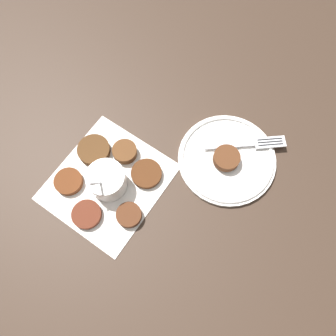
% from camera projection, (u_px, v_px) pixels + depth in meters
% --- Properties ---
extents(ground_plane, '(4.00, 4.00, 0.00)m').
position_uv_depth(ground_plane, '(109.00, 175.00, 0.77)').
color(ground_plane, '#38281E').
extents(napkin, '(0.30, 0.29, 0.00)m').
position_uv_depth(napkin, '(108.00, 182.00, 0.77)').
color(napkin, silver).
rests_on(napkin, ground_plane).
extents(sauce_bowl, '(0.09, 0.09, 0.12)m').
position_uv_depth(sauce_bowl, '(107.00, 181.00, 0.74)').
color(sauce_bowl, white).
rests_on(sauce_bowl, napkin).
extents(fritter_0, '(0.08, 0.08, 0.02)m').
position_uv_depth(fritter_0, '(94.00, 150.00, 0.78)').
color(fritter_0, '#4A2E18').
rests_on(fritter_0, napkin).
extents(fritter_1, '(0.07, 0.07, 0.01)m').
position_uv_depth(fritter_1, '(146.00, 174.00, 0.76)').
color(fritter_1, '#4C2914').
rests_on(fritter_1, napkin).
extents(fritter_2, '(0.07, 0.07, 0.01)m').
position_uv_depth(fritter_2, '(69.00, 182.00, 0.76)').
color(fritter_2, '#582C16').
rests_on(fritter_2, napkin).
extents(fritter_3, '(0.06, 0.06, 0.02)m').
position_uv_depth(fritter_3, '(129.00, 215.00, 0.73)').
color(fritter_3, '#4E2B19').
rests_on(fritter_3, napkin).
extents(fritter_4, '(0.06, 0.06, 0.02)m').
position_uv_depth(fritter_4, '(125.00, 152.00, 0.78)').
color(fritter_4, '#57341C').
rests_on(fritter_4, napkin).
extents(fritter_5, '(0.07, 0.07, 0.01)m').
position_uv_depth(fritter_5, '(85.00, 214.00, 0.73)').
color(fritter_5, '#572719').
rests_on(fritter_5, napkin).
extents(serving_plate, '(0.23, 0.23, 0.02)m').
position_uv_depth(serving_plate, '(227.00, 159.00, 0.78)').
color(serving_plate, white).
rests_on(serving_plate, ground_plane).
extents(fritter_on_plate, '(0.06, 0.06, 0.02)m').
position_uv_depth(fritter_on_plate, '(226.00, 158.00, 0.76)').
color(fritter_on_plate, '#512D19').
rests_on(fritter_on_plate, serving_plate).
extents(fork, '(0.11, 0.18, 0.00)m').
position_uv_depth(fork, '(254.00, 143.00, 0.78)').
color(fork, silver).
rests_on(fork, serving_plate).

